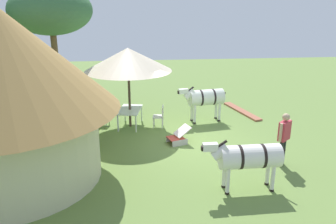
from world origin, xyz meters
TOP-DOWN VIEW (x-y plane):
  - ground_plane at (0.00, 0.00)m, footprint 36.00×36.00m
  - thatched_hut at (-2.04, 5.57)m, footprint 6.31×6.31m
  - shade_umbrella at (2.00, 2.22)m, footprint 3.45×3.45m
  - patio_dining_table at (2.00, 2.22)m, footprint 1.57×1.11m
  - patio_chair_west_end at (2.33, 3.42)m, footprint 0.54×0.52m
  - patio_chair_east_end at (1.80, 0.99)m, footprint 0.50×0.49m
  - guest_beside_umbrella at (1.39, 3.78)m, footprint 0.53×0.39m
  - guest_behind_table at (1.43, 4.01)m, footprint 0.31×0.59m
  - standing_watcher at (-2.01, -2.58)m, footprint 0.47×0.49m
  - striped_lounge_chair at (0.06, 0.46)m, footprint 0.77×0.94m
  - zebra_nearest_camera at (2.33, -0.96)m, footprint 0.91×2.15m
  - zebra_by_umbrella at (-3.34, -0.99)m, footprint 0.68×2.35m
  - acacia_tree_far_lawn at (3.79, 5.37)m, footprint 3.44×3.44m
  - brick_patio_kerb at (3.38, -2.97)m, footprint 2.80×1.06m

SIDE VIEW (x-z plane):
  - ground_plane at x=0.00m, z-range 0.00..0.00m
  - brick_patio_kerb at x=3.38m, z-range 0.00..0.08m
  - striped_lounge_chair at x=0.06m, z-range -0.06..0.57m
  - patio_chair_west_end at x=2.33m, z-range 0.07..0.97m
  - patio_chair_east_end at x=1.80m, z-range 0.07..0.97m
  - patio_dining_table at x=2.00m, z-range 0.29..1.03m
  - guest_beside_umbrella at x=1.39m, z-range 0.17..1.80m
  - zebra_by_umbrella at x=-3.34m, z-range 0.22..1.74m
  - guest_behind_table at x=1.43m, z-range 0.17..1.85m
  - zebra_nearest_camera at x=2.33m, z-range 0.25..1.83m
  - standing_watcher at x=-2.01m, z-range 0.18..1.91m
  - thatched_hut at x=-2.04m, z-range 0.28..5.29m
  - shade_umbrella at x=2.00m, z-range 1.17..4.41m
  - acacia_tree_far_lawn at x=3.79m, z-range 1.75..7.39m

